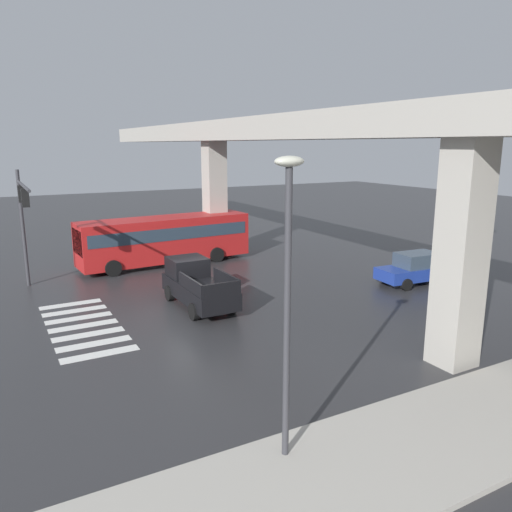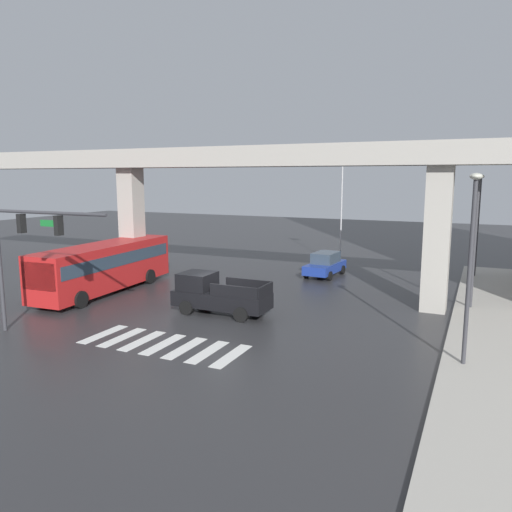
# 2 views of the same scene
# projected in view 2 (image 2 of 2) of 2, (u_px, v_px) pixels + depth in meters

# --- Properties ---
(ground_plane) EXTENTS (120.00, 120.00, 0.00)m
(ground_plane) POSITION_uv_depth(u_px,v_px,m) (219.00, 316.00, 25.52)
(ground_plane) COLOR #2D2D30
(crosswalk_stripes) EXTENTS (7.15, 2.80, 0.01)m
(crosswalk_stripes) POSITION_uv_depth(u_px,v_px,m) (163.00, 344.00, 21.13)
(crosswalk_stripes) COLOR silver
(crosswalk_stripes) RESTS_ON ground
(elevated_overpass) EXTENTS (59.75, 2.53, 8.89)m
(elevated_overpass) POSITION_uv_depth(u_px,v_px,m) (264.00, 166.00, 29.38)
(elevated_overpass) COLOR #ADA89E
(elevated_overpass) RESTS_ON ground
(sidewalk_east) EXTENTS (4.00, 36.00, 0.15)m
(sidewalk_east) POSITION_uv_depth(u_px,v_px,m) (496.00, 337.00, 21.93)
(sidewalk_east) COLOR #ADA89E
(sidewalk_east) RESTS_ON ground
(pickup_truck) EXTENTS (5.11, 2.10, 2.08)m
(pickup_truck) POSITION_uv_depth(u_px,v_px,m) (216.00, 295.00, 25.84)
(pickup_truck) COLOR black
(pickup_truck) RESTS_ON ground
(city_bus) EXTENTS (3.28, 10.94, 2.99)m
(city_bus) POSITION_uv_depth(u_px,v_px,m) (105.00, 264.00, 30.61)
(city_bus) COLOR red
(city_bus) RESTS_ON ground
(sedan_blue) EXTENTS (2.21, 4.42, 1.72)m
(sedan_blue) POSITION_uv_depth(u_px,v_px,m) (325.00, 264.00, 35.60)
(sedan_blue) COLOR #1E3899
(sedan_blue) RESTS_ON ground
(traffic_signal_mast) EXTENTS (6.49, 0.32, 6.20)m
(traffic_signal_mast) POSITION_uv_depth(u_px,v_px,m) (24.00, 239.00, 21.68)
(traffic_signal_mast) COLOR #38383D
(traffic_signal_mast) RESTS_ON ground
(street_lamp_near_corner) EXTENTS (0.44, 0.70, 7.24)m
(street_lamp_near_corner) POSITION_uv_depth(u_px,v_px,m) (471.00, 248.00, 17.89)
(street_lamp_near_corner) COLOR #38383D
(street_lamp_near_corner) RESTS_ON ground
(street_lamp_mid_block) EXTENTS (0.44, 0.70, 7.24)m
(street_lamp_mid_block) POSITION_uv_depth(u_px,v_px,m) (476.00, 226.00, 25.91)
(street_lamp_mid_block) COLOR #38383D
(street_lamp_mid_block) RESTS_ON ground
(street_lamp_far_north) EXTENTS (0.44, 0.70, 7.24)m
(street_lamp_far_north) POSITION_uv_depth(u_px,v_px,m) (478.00, 214.00, 34.41)
(street_lamp_far_north) COLOR #38383D
(street_lamp_far_north) RESTS_ON ground
(flagpole) EXTENTS (1.16, 0.12, 9.39)m
(flagpole) POSITION_uv_depth(u_px,v_px,m) (343.00, 198.00, 38.88)
(flagpole) COLOR silver
(flagpole) RESTS_ON ground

